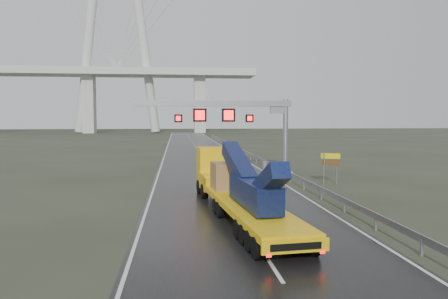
{
  "coord_description": "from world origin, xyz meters",
  "views": [
    {
      "loc": [
        -3.43,
        -22.88,
        5.43
      ],
      "look_at": [
        -0.12,
        7.83,
        3.2
      ],
      "focal_mm": 35.0,
      "sensor_mm": 36.0,
      "label": 1
    }
  ],
  "objects": [
    {
      "name": "heavy_haul_truck",
      "position": [
        -0.18,
        2.31,
        1.56
      ],
      "size": [
        4.18,
        17.31,
        4.03
      ],
      "rotation": [
        0.0,
        0.0,
        0.1
      ],
      "color": "yellow",
      "rests_on": "ground"
    },
    {
      "name": "striped_barrier",
      "position": [
        6.0,
        19.54,
        0.51
      ],
      "size": [
        0.61,
        0.33,
        1.03
      ],
      "primitive_type": "cube",
      "rotation": [
        0.0,
        0.0,
        0.01
      ],
      "color": "red",
      "rests_on": "ground"
    },
    {
      "name": "road",
      "position": [
        0.0,
        40.0,
        0.01
      ],
      "size": [
        11.0,
        200.0,
        0.02
      ],
      "primitive_type": "cube",
      "color": "black",
      "rests_on": "ground"
    },
    {
      "name": "exit_sign_pair",
      "position": [
        9.0,
        11.35,
        1.83
      ],
      "size": [
        1.45,
        0.61,
        2.62
      ],
      "rotation": [
        0.0,
        0.0,
        -0.37
      ],
      "color": "gray",
      "rests_on": "ground"
    },
    {
      "name": "guardrail",
      "position": [
        6.1,
        30.0,
        0.7
      ],
      "size": [
        0.2,
        140.0,
        1.4
      ],
      "primitive_type": null,
      "color": "gray",
      "rests_on": "ground"
    },
    {
      "name": "sign_gantry",
      "position": [
        2.1,
        17.99,
        5.61
      ],
      "size": [
        14.9,
        1.2,
        7.42
      ],
      "color": "#BCBBB7",
      "rests_on": "ground"
    },
    {
      "name": "ground",
      "position": [
        0.0,
        0.0,
        0.0
      ],
      "size": [
        400.0,
        400.0,
        0.0
      ],
      "primitive_type": "plane",
      "color": "#2D3424",
      "rests_on": "ground"
    }
  ]
}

